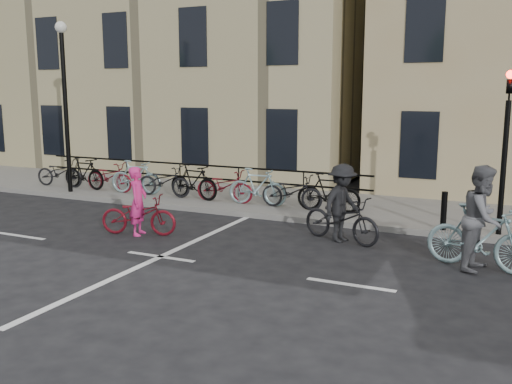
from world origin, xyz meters
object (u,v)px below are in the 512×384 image
at_px(traffic_light, 506,132).
at_px(cyclist_grey, 482,228).
at_px(lamp_post, 64,86).
at_px(cyclist_pink, 138,211).
at_px(cyclist_dark, 342,211).

relative_size(traffic_light, cyclist_grey, 1.81).
xyz_separation_m(lamp_post, cyclist_pink, (4.99, -3.09, -2.93)).
bearing_deg(cyclist_grey, cyclist_dark, 86.43).
xyz_separation_m(traffic_light, cyclist_pink, (-7.71, -3.03, -1.89)).
bearing_deg(traffic_light, cyclist_dark, -153.78).
bearing_deg(cyclist_dark, lamp_post, 98.89).
bearing_deg(cyclist_dark, traffic_light, -45.07).
relative_size(lamp_post, cyclist_pink, 2.75).
relative_size(cyclist_grey, cyclist_dark, 1.03).
height_order(lamp_post, cyclist_dark, lamp_post).
xyz_separation_m(cyclist_pink, cyclist_grey, (7.48, 0.60, 0.25)).
bearing_deg(lamp_post, cyclist_pink, -31.78).
height_order(traffic_light, lamp_post, lamp_post).
distance_m(traffic_light, cyclist_grey, 2.94).
relative_size(lamp_post, cyclist_dark, 2.52).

